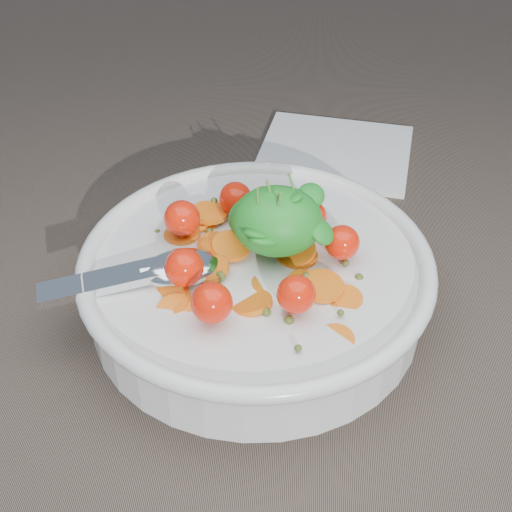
{
  "coord_description": "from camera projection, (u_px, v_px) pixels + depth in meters",
  "views": [
    {
      "loc": [
        0.03,
        -0.43,
        0.38
      ],
      "look_at": [
        0.0,
        -0.03,
        0.05
      ],
      "focal_mm": 50.0,
      "sensor_mm": 36.0,
      "label": 1
    }
  ],
  "objects": [
    {
      "name": "napkin",
      "position": [
        335.0,
        152.0,
        0.73
      ],
      "size": [
        0.17,
        0.15,
        0.01
      ],
      "primitive_type": "cube",
      "rotation": [
        0.0,
        0.0,
        -0.16
      ],
      "color": "white",
      "rests_on": "ground"
    },
    {
      "name": "bowl",
      "position": [
        256.0,
        279.0,
        0.53
      ],
      "size": [
        0.28,
        0.26,
        0.11
      ],
      "color": "silver",
      "rests_on": "ground"
    },
    {
      "name": "ground",
      "position": [
        256.0,
        286.0,
        0.57
      ],
      "size": [
        6.0,
        6.0,
        0.0
      ],
      "primitive_type": "plane",
      "color": "brown",
      "rests_on": "ground"
    }
  ]
}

